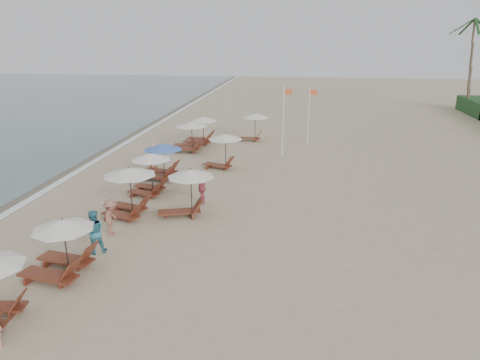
# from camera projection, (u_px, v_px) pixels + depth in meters

# --- Properties ---
(ground) EXTENTS (160.00, 160.00, 0.00)m
(ground) POSITION_uv_depth(u_px,v_px,m) (219.00, 273.00, 15.95)
(ground) COLOR tan
(ground) RESTS_ON ground
(wet_sand_band) EXTENTS (3.20, 140.00, 0.01)m
(wet_sand_band) POSITION_uv_depth(u_px,v_px,m) (50.00, 175.00, 27.05)
(wet_sand_band) COLOR #6B5E4C
(wet_sand_band) RESTS_ON ground
(foam_line) EXTENTS (0.50, 140.00, 0.02)m
(foam_line) POSITION_uv_depth(u_px,v_px,m) (70.00, 176.00, 26.87)
(foam_line) COLOR white
(foam_line) RESTS_ON ground
(lounger_station_1) EXTENTS (2.69, 2.30, 2.14)m
(lounger_station_1) POSITION_uv_depth(u_px,v_px,m) (59.00, 250.00, 15.55)
(lounger_station_1) COLOR brown
(lounger_station_1) RESTS_ON ground
(lounger_station_2) EXTENTS (2.65, 2.46, 2.38)m
(lounger_station_2) POSITION_uv_depth(u_px,v_px,m) (127.00, 190.00, 20.59)
(lounger_station_2) COLOR brown
(lounger_station_2) RESTS_ON ground
(lounger_station_3) EXTENTS (2.42, 2.14, 2.28)m
(lounger_station_3) POSITION_uv_depth(u_px,v_px,m) (148.00, 173.00, 23.52)
(lounger_station_3) COLOR brown
(lounger_station_3) RESTS_ON ground
(lounger_station_4) EXTENTS (2.74, 2.32, 2.12)m
(lounger_station_4) POSITION_uv_depth(u_px,v_px,m) (159.00, 161.00, 26.23)
(lounger_station_4) COLOR brown
(lounger_station_4) RESTS_ON ground
(lounger_station_5) EXTENTS (2.88, 2.44, 2.20)m
(lounger_station_5) POSITION_uv_depth(u_px,v_px,m) (188.00, 137.00, 32.56)
(lounger_station_5) COLOR brown
(lounger_station_5) RESTS_ON ground
(lounger_station_6) EXTENTS (2.68, 2.23, 2.16)m
(lounger_station_6) POSITION_uv_depth(u_px,v_px,m) (200.00, 131.00, 34.70)
(lounger_station_6) COLOR brown
(lounger_station_6) RESTS_ON ground
(inland_station_0) EXTENTS (2.76, 2.24, 2.22)m
(inland_station_0) POSITION_uv_depth(u_px,v_px,m) (186.00, 188.00, 20.64)
(inland_station_0) COLOR brown
(inland_station_0) RESTS_ON ground
(inland_station_1) EXTENTS (2.65, 2.24, 2.22)m
(inland_station_1) POSITION_uv_depth(u_px,v_px,m) (222.00, 147.00, 28.13)
(inland_station_1) COLOR brown
(inland_station_1) RESTS_ON ground
(inland_station_2) EXTENTS (2.60, 2.24, 2.22)m
(inland_station_2) POSITION_uv_depth(u_px,v_px,m) (253.00, 123.00, 35.58)
(inland_station_2) COLOR brown
(inland_station_2) RESTS_ON ground
(beachgoer_mid_a) EXTENTS (1.09, 1.03, 1.78)m
(beachgoer_mid_a) POSITION_uv_depth(u_px,v_px,m) (94.00, 232.00, 17.16)
(beachgoer_mid_a) COLOR teal
(beachgoer_mid_a) RESTS_ON ground
(beachgoer_mid_b) EXTENTS (0.75, 1.12, 1.62)m
(beachgoer_mid_b) POSITION_uv_depth(u_px,v_px,m) (111.00, 218.00, 18.72)
(beachgoer_mid_b) COLOR #915A49
(beachgoer_mid_b) RESTS_ON ground
(beachgoer_far_a) EXTENTS (0.45, 1.02, 1.72)m
(beachgoer_far_a) POSITION_uv_depth(u_px,v_px,m) (202.00, 188.00, 22.25)
(beachgoer_far_a) COLOR #B94A61
(beachgoer_far_a) RESTS_ON ground
(beachgoer_far_b) EXTENTS (0.76, 0.91, 1.60)m
(beachgoer_far_b) POSITION_uv_depth(u_px,v_px,m) (153.00, 156.00, 28.36)
(beachgoer_far_b) COLOR tan
(beachgoer_far_b) RESTS_ON ground
(flag_pole_near) EXTENTS (0.60, 0.08, 4.93)m
(flag_pole_near) POSITION_uv_depth(u_px,v_px,m) (284.00, 118.00, 30.67)
(flag_pole_near) COLOR silver
(flag_pole_near) RESTS_ON ground
(flag_pole_far) EXTENTS (0.60, 0.08, 4.47)m
(flag_pole_far) POSITION_uv_depth(u_px,v_px,m) (309.00, 113.00, 33.97)
(flag_pole_far) COLOR silver
(flag_pole_far) RESTS_ON ground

